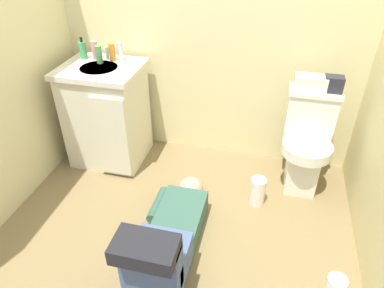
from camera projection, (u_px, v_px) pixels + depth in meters
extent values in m
cube|color=olive|center=(172.00, 241.00, 2.31)|extent=(2.82, 3.16, 0.04)
cube|color=beige|center=(211.00, 8.00, 2.53)|extent=(2.48, 0.08, 2.40)
cube|color=white|center=(302.00, 165.00, 2.65)|extent=(0.22, 0.30, 0.38)
cylinder|color=white|center=(307.00, 149.00, 2.49)|extent=(0.35, 0.35, 0.08)
cube|color=white|center=(311.00, 115.00, 2.55)|extent=(0.34, 0.17, 0.34)
cube|color=white|center=(316.00, 92.00, 2.45)|extent=(0.36, 0.19, 0.03)
cube|color=beige|center=(108.00, 117.00, 2.85)|extent=(0.56, 0.48, 0.78)
cube|color=silver|center=(100.00, 69.00, 2.62)|extent=(0.60, 0.52, 0.04)
cylinder|color=silver|center=(99.00, 70.00, 2.61)|extent=(0.28, 0.28, 0.05)
cube|color=beige|center=(112.00, 138.00, 2.63)|extent=(0.26, 0.03, 0.66)
cylinder|color=silver|center=(107.00, 53.00, 2.70)|extent=(0.02, 0.02, 0.10)
cube|color=#33594C|center=(178.00, 223.00, 2.30)|extent=(0.29, 0.52, 0.17)
sphere|color=tan|center=(191.00, 190.00, 2.56)|extent=(0.19, 0.19, 0.19)
cube|color=#475C84|center=(161.00, 258.00, 1.96)|extent=(0.31, 0.28, 0.20)
cube|color=#475C84|center=(151.00, 265.00, 1.78)|extent=(0.31, 0.12, 0.32)
cube|color=black|center=(145.00, 249.00, 1.65)|extent=(0.31, 0.19, 0.09)
cylinder|color=#33594C|center=(159.00, 205.00, 2.48)|extent=(0.08, 0.30, 0.08)
cube|color=silver|center=(311.00, 82.00, 2.42)|extent=(0.22, 0.11, 0.10)
cube|color=#26262D|center=(334.00, 84.00, 2.39)|extent=(0.12, 0.09, 0.11)
cylinder|color=#439D60|center=(83.00, 50.00, 2.71)|extent=(0.06, 0.06, 0.13)
cylinder|color=black|center=(81.00, 40.00, 2.66)|extent=(0.02, 0.02, 0.04)
cylinder|color=pink|center=(95.00, 50.00, 2.70)|extent=(0.05, 0.05, 0.14)
cylinder|color=#4F9654|center=(99.00, 55.00, 2.63)|extent=(0.05, 0.05, 0.13)
cylinder|color=orange|center=(112.00, 52.00, 2.67)|extent=(0.05, 0.05, 0.13)
cylinder|color=silver|center=(120.00, 52.00, 2.67)|extent=(0.04, 0.04, 0.14)
cylinder|color=white|center=(257.00, 191.00, 2.53)|extent=(0.11, 0.11, 0.21)
cylinder|color=white|center=(336.00, 285.00, 1.97)|extent=(0.11, 0.11, 0.10)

